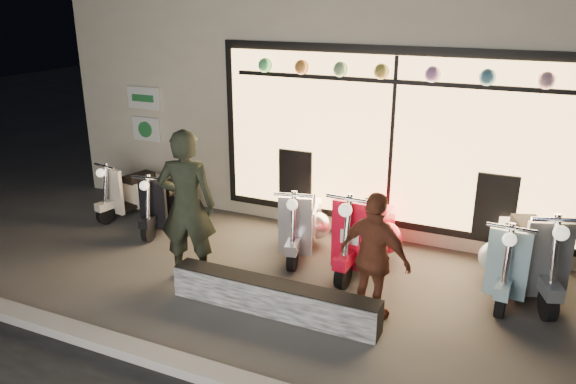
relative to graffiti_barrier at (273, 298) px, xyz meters
name	(u,v)px	position (x,y,z in m)	size (l,w,h in m)	color
ground	(285,285)	(-0.15, 0.65, -0.20)	(40.00, 40.00, 0.00)	#383533
kerb	(199,371)	(-0.15, -1.35, -0.14)	(40.00, 0.25, 0.12)	slate
shop_building	(394,74)	(-0.14, 5.63, 1.90)	(10.20, 6.23, 4.20)	beige
graffiti_barrier	(273,298)	(0.00, 0.00, 0.00)	(2.56, 0.28, 0.40)	black
scooter_silver	(302,221)	(-0.41, 1.80, 0.21)	(0.68, 1.45, 1.03)	black
scooter_red	(366,231)	(0.58, 1.74, 0.26)	(0.55, 1.60, 1.15)	black
scooter_black	(169,202)	(-2.71, 1.74, 0.19)	(0.56, 1.36, 0.96)	black
scooter_cream	(138,191)	(-3.54, 1.99, 0.18)	(0.59, 1.32, 0.94)	black
scooter_blue	(511,257)	(2.45, 1.78, 0.22)	(0.50, 1.47, 1.06)	black
scooter_grey	(528,251)	(2.64, 1.98, 0.27)	(0.88, 1.63, 1.17)	black
man	(187,206)	(-1.40, 0.37, 0.80)	(0.73, 0.48, 2.00)	black
woman	(375,258)	(1.08, 0.37, 0.56)	(0.90, 0.37, 1.53)	brown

